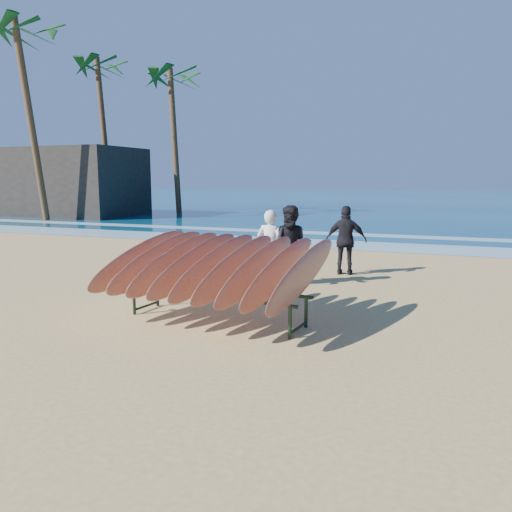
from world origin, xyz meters
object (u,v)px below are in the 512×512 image
(palm_mid, at_px, (173,81))
(person_white, at_px, (270,248))
(building, at_px, (65,182))
(surfboard_rack, at_px, (216,266))
(palm_right, at_px, (101,70))
(person_dark_b, at_px, (346,240))
(palm_left, at_px, (25,35))
(person_dark_a, at_px, (292,246))

(palm_mid, bearing_deg, person_white, -54.42)
(building, distance_m, palm_mid, 9.50)
(surfboard_rack, bearing_deg, palm_mid, 127.52)
(palm_right, bearing_deg, surfboard_rack, -48.79)
(person_dark_b, height_order, building, building)
(surfboard_rack, relative_size, palm_mid, 0.37)
(person_white, bearing_deg, palm_mid, -55.96)
(palm_mid, relative_size, palm_right, 0.89)
(palm_left, height_order, palm_right, palm_left)
(building, xyz_separation_m, palm_right, (0.92, 3.01, 7.41))
(person_dark_a, bearing_deg, person_dark_b, 57.29)
(surfboard_rack, height_order, building, building)
(person_dark_b, bearing_deg, person_white, 46.36)
(surfboard_rack, xyz_separation_m, person_dark_a, (0.37, 3.06, -0.03))
(building, bearing_deg, person_dark_b, -33.01)
(surfboard_rack, relative_size, palm_left, 0.32)
(surfboard_rack, xyz_separation_m, palm_mid, (-13.15, 21.21, 7.49))
(person_dark_a, xyz_separation_m, palm_right, (-19.16, 18.39, 8.64))
(palm_mid, bearing_deg, person_dark_a, -53.32)
(palm_left, bearing_deg, building, 114.02)
(person_white, bearing_deg, person_dark_b, -127.03)
(person_white, distance_m, palm_mid, 23.64)
(palm_right, bearing_deg, person_dark_b, -39.71)
(person_dark_a, xyz_separation_m, person_dark_b, (0.83, 1.79, -0.04))
(surfboard_rack, xyz_separation_m, palm_left, (-17.71, 13.97, 8.87))
(person_dark_a, bearing_deg, person_white, -179.91)
(surfboard_rack, distance_m, person_dark_a, 3.09)
(person_dark_a, xyz_separation_m, palm_mid, (-13.52, 18.15, 7.52))
(palm_mid, bearing_deg, person_dark_b, -48.74)
(surfboard_rack, distance_m, palm_mid, 26.05)
(building, distance_m, palm_right, 8.05)
(person_dark_b, height_order, palm_mid, palm_mid)
(surfboard_rack, relative_size, person_white, 2.04)
(person_white, bearing_deg, palm_right, -46.21)
(person_white, relative_size, palm_right, 0.16)
(person_white, height_order, person_dark_a, person_dark_a)
(person_dark_a, relative_size, palm_right, 0.17)
(building, height_order, palm_mid, palm_mid)
(person_white, xyz_separation_m, building, (-19.59, 15.44, 1.28))
(building, xyz_separation_m, palm_left, (1.99, -4.46, 7.67))
(person_dark_a, relative_size, person_dark_b, 1.05)
(person_white, relative_size, person_dark_b, 0.99)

